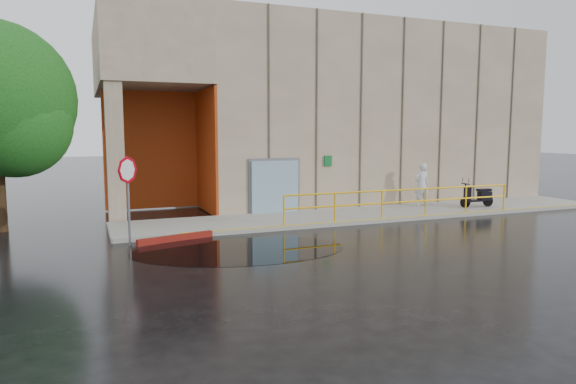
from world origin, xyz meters
name	(u,v)px	position (x,y,z in m)	size (l,w,h in m)	color
ground	(341,248)	(0.00, 0.00, 0.00)	(120.00, 120.00, 0.00)	black
sidewalk	(378,214)	(4.00, 4.50, 0.07)	(20.00, 3.00, 0.15)	gray
building	(331,113)	(5.10, 10.98, 4.21)	(20.00, 10.17, 8.00)	gray
guardrail	(404,202)	(4.25, 3.15, 0.68)	(9.56, 0.06, 1.03)	#F9B60D
person	(422,185)	(6.46, 5.11, 1.07)	(0.67, 0.44, 1.83)	silver
scooter	(478,190)	(8.49, 4.08, 0.85)	(1.59, 0.61, 1.22)	black
stop_sign	(128,181)	(-5.50, 2.52, 1.88)	(0.57, 0.58, 2.58)	slate
red_curb	(176,238)	(-4.17, 2.71, 0.09)	(2.40, 0.18, 0.18)	maroon
puddle	(239,250)	(-2.72, 0.88, 0.00)	(5.93, 3.65, 0.01)	black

